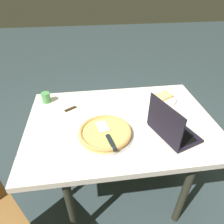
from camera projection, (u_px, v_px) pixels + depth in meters
ground_plane at (119, 182)px, 1.78m from camera, size 12.00×12.00×0.00m
dining_table at (121, 128)px, 1.40m from camera, size 1.27×0.88×0.71m
laptop at (171, 128)px, 1.21m from camera, size 0.29×0.35×0.25m
pizza_plate at (162, 98)px, 1.58m from camera, size 0.24×0.24×0.04m
pizza_tray at (105, 133)px, 1.23m from camera, size 0.35×0.35×0.04m
table_knife at (75, 107)px, 1.49m from camera, size 0.20×0.13×0.01m
drink_cup at (46, 97)px, 1.53m from camera, size 0.06×0.06×0.08m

